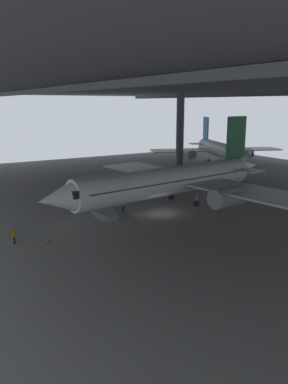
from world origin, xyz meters
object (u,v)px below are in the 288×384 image
at_px(crew_worker_by_stairs, 123,205).
at_px(traffic_cone_orange, 48,240).
at_px(crew_worker_near_nose, 14,235).
at_px(airplane_main, 172,181).
at_px(boarding_stairs, 104,212).
at_px(airplane_distant, 221,150).

xyz_separation_m(crew_worker_by_stairs, traffic_cone_orange, (6.14, -12.09, -0.67)).
height_order(crew_worker_near_nose, traffic_cone_orange, crew_worker_near_nose).
xyz_separation_m(airplane_main, boarding_stairs, (0.66, -10.69, -2.81)).
bearing_deg(traffic_cone_orange, crew_worker_by_stairs, 116.94).
height_order(airplane_distant, traffic_cone_orange, airplane_distant).
relative_size(airplane_main, traffic_cone_orange, 64.47).
height_order(crew_worker_near_nose, airplane_distant, airplane_distant).
relative_size(boarding_stairs, crew_worker_near_nose, 2.94).
relative_size(boarding_stairs, traffic_cone_orange, 7.95).
height_order(crew_worker_by_stairs, airplane_distant, airplane_distant).
bearing_deg(boarding_stairs, crew_worker_by_stairs, 110.93).
height_order(boarding_stairs, crew_worker_near_nose, boarding_stairs).
relative_size(crew_worker_near_nose, crew_worker_by_stairs, 0.96).
distance_m(airplane_distant, traffic_cone_orange, 60.03).
bearing_deg(crew_worker_by_stairs, airplane_main, 85.28).
bearing_deg(crew_worker_near_nose, traffic_cone_orange, 66.42).
xyz_separation_m(crew_worker_near_nose, traffic_cone_orange, (1.33, 3.04, -0.63)).
relative_size(boarding_stairs, airplane_distant, 0.15).
relative_size(crew_worker_by_stairs, airplane_distant, 0.05).
bearing_deg(crew_worker_near_nose, airplane_distant, 118.49).
bearing_deg(airplane_distant, traffic_cone_orange, -59.01).
bearing_deg(crew_worker_by_stairs, boarding_stairs, -69.07).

